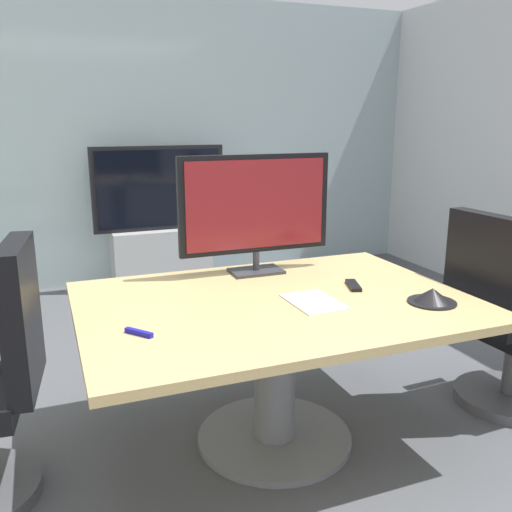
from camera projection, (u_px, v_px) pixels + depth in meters
name	position (u px, v px, depth m)	size (l,w,h in m)	color
ground_plane	(281.00, 462.00, 2.54)	(7.58, 7.58, 0.00)	#515459
wall_back_glass_partition	(142.00, 142.00, 5.19)	(5.71, 0.10, 2.65)	#9EB2B7
conference_table	(275.00, 336.00, 2.59)	(1.79, 1.28, 0.73)	tan
office_chair_right	(502.00, 329.00, 2.93)	(0.60, 0.58, 1.09)	#4C4C51
tv_monitor	(256.00, 207.00, 2.91)	(0.84, 0.18, 0.64)	#333338
wall_display_unit	(161.00, 240.00, 5.11)	(1.20, 0.36, 1.31)	#B7BABC
conference_phone	(432.00, 296.00, 2.49)	(0.22, 0.22, 0.07)	black
remote_control	(353.00, 285.00, 2.73)	(0.05, 0.17, 0.02)	black
whiteboard_marker	(139.00, 333.00, 2.13)	(0.13, 0.02, 0.02)	#1919A5
paper_notepad	(314.00, 302.00, 2.50)	(0.21, 0.30, 0.01)	white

